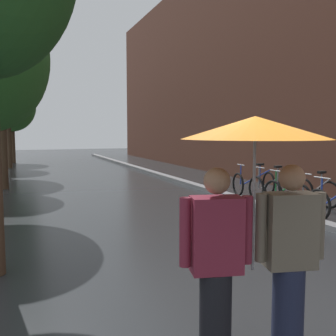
# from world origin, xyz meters

# --- Properties ---
(ground_plane) EXTENTS (80.00, 80.00, 0.00)m
(ground_plane) POSITION_xyz_m (0.00, 0.00, 0.00)
(ground_plane) COLOR #26282B
(building_facade) EXTENTS (8.00, 36.00, 9.83)m
(building_facade) POSITION_xyz_m (10.00, 10.00, 4.91)
(building_facade) COLOR brown
(building_facade) RESTS_ON ground
(kerb_strip) EXTENTS (0.30, 36.00, 0.12)m
(kerb_strip) POSITION_xyz_m (3.20, 10.00, 0.06)
(kerb_strip) COLOR slate
(kerb_strip) RESTS_ON ground
(street_tree_2) EXTENTS (2.28, 2.28, 4.86)m
(street_tree_2) POSITION_xyz_m (-2.92, 11.09, 3.55)
(street_tree_2) COLOR #473323
(street_tree_2) RESTS_ON ground
(street_tree_3) EXTENTS (2.94, 2.94, 6.24)m
(street_tree_3) POSITION_xyz_m (-2.99, 15.15, 4.35)
(street_tree_3) COLOR #473323
(street_tree_3) RESTS_ON ground
(street_tree_4) EXTENTS (2.60, 2.60, 4.97)m
(street_tree_4) POSITION_xyz_m (-2.84, 19.06, 3.60)
(street_tree_4) COLOR #473323
(street_tree_4) RESTS_ON ground
(street_tree_5) EXTENTS (2.86, 2.86, 4.98)m
(street_tree_5) POSITION_xyz_m (-2.72, 22.56, 3.43)
(street_tree_5) COLOR #473323
(street_tree_5) RESTS_ON ground
(parked_bicycle_1) EXTENTS (1.10, 0.73, 0.96)m
(parked_bicycle_1) POSITION_xyz_m (4.01, 3.61, 0.38)
(parked_bicycle_1) COLOR black
(parked_bicycle_1) RESTS_ON ground
(parked_bicycle_2) EXTENTS (1.17, 0.85, 0.96)m
(parked_bicycle_2) POSITION_xyz_m (4.21, 4.47, 0.38)
(parked_bicycle_2) COLOR black
(parked_bicycle_2) RESTS_ON ground
(parked_bicycle_3) EXTENTS (1.13, 0.78, 0.96)m
(parked_bicycle_3) POSITION_xyz_m (4.01, 5.21, 0.38)
(parked_bicycle_3) COLOR black
(parked_bicycle_3) RESTS_ON ground
(parked_bicycle_4) EXTENTS (1.09, 0.72, 0.96)m
(parked_bicycle_4) POSITION_xyz_m (4.14, 6.10, 0.38)
(parked_bicycle_4) COLOR black
(parked_bicycle_4) RESTS_ON ground
(parked_bicycle_5) EXTENTS (1.15, 0.81, 0.96)m
(parked_bicycle_5) POSITION_xyz_m (4.12, 6.95, 0.38)
(parked_bicycle_5) COLOR black
(parked_bicycle_5) RESTS_ON ground
(couple_under_umbrella) EXTENTS (1.18, 1.17, 2.04)m
(couple_under_umbrella) POSITION_xyz_m (-0.73, -0.23, 1.39)
(couple_under_umbrella) COLOR black
(couple_under_umbrella) RESTS_ON ground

